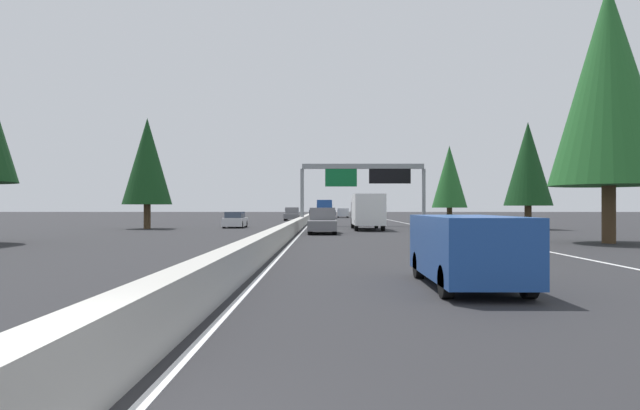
% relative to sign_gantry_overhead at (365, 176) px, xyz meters
% --- Properties ---
extents(ground_plane, '(320.00, 320.00, 0.00)m').
position_rel_sign_gantry_overhead_xyz_m(ground_plane, '(7.01, 6.04, -5.00)').
color(ground_plane, '#262628').
extents(median_barrier, '(180.00, 0.56, 0.90)m').
position_rel_sign_gantry_overhead_xyz_m(median_barrier, '(27.01, 6.34, -4.55)').
color(median_barrier, '#ADAAA3').
rests_on(median_barrier, ground).
extents(shoulder_stripe_right, '(160.00, 0.16, 0.01)m').
position_rel_sign_gantry_overhead_xyz_m(shoulder_stripe_right, '(17.01, -5.48, -5.00)').
color(shoulder_stripe_right, silver).
rests_on(shoulder_stripe_right, ground).
extents(shoulder_stripe_median, '(160.00, 0.16, 0.01)m').
position_rel_sign_gantry_overhead_xyz_m(shoulder_stripe_median, '(17.01, 5.79, -5.00)').
color(shoulder_stripe_median, silver).
rests_on(shoulder_stripe_median, ground).
extents(sign_gantry_overhead, '(0.50, 12.68, 6.28)m').
position_rel_sign_gantry_overhead_xyz_m(sign_gantry_overhead, '(0.00, 0.00, 0.00)').
color(sign_gantry_overhead, gray).
rests_on(sign_gantry_overhead, ground).
extents(minivan_near_right, '(5.00, 1.95, 1.69)m').
position_rel_sign_gantry_overhead_xyz_m(minivan_near_right, '(-43.85, 0.65, -4.05)').
color(minivan_near_right, '#1E4793').
rests_on(minivan_near_right, ground).
extents(sedan_mid_center, '(4.40, 1.80, 1.47)m').
position_rel_sign_gantry_overhead_xyz_m(sedan_mid_center, '(-31.49, -2.99, -4.32)').
color(sedan_mid_center, maroon).
rests_on(sedan_mid_center, ground).
extents(box_truck_far_center, '(8.50, 2.40, 2.95)m').
position_rel_sign_gantry_overhead_xyz_m(box_truck_far_center, '(-9.64, 0.47, -3.39)').
color(box_truck_far_center, white).
rests_on(box_truck_far_center, ground).
extents(sedan_distant_a, '(4.40, 1.80, 1.47)m').
position_rel_sign_gantry_overhead_xyz_m(sedan_distant_a, '(55.65, -3.07, -4.32)').
color(sedan_distant_a, black).
rests_on(sedan_distant_a, ground).
extents(bus_far_right, '(11.50, 2.55, 3.10)m').
position_rel_sign_gantry_overhead_xyz_m(bus_far_right, '(41.64, 4.10, -3.29)').
color(bus_far_right, '#1E4793').
rests_on(bus_far_right, ground).
extents(pickup_distant_b, '(5.60, 2.00, 1.86)m').
position_rel_sign_gantry_overhead_xyz_m(pickup_distant_b, '(-16.15, 4.21, -4.09)').
color(pickup_distant_b, slate).
rests_on(pickup_distant_b, ground).
extents(sedan_near_center, '(4.40, 1.80, 1.47)m').
position_rel_sign_gantry_overhead_xyz_m(sedan_near_center, '(76.22, -2.89, -4.32)').
color(sedan_near_center, slate).
rests_on(sedan_near_center, ground).
extents(minivan_mid_left, '(5.00, 1.95, 1.69)m').
position_rel_sign_gantry_overhead_xyz_m(minivan_mid_left, '(45.39, 0.77, -4.05)').
color(minivan_mid_left, white).
rests_on(minivan_mid_left, ground).
extents(oncoming_near, '(5.60, 2.00, 1.86)m').
position_rel_sign_gantry_overhead_xyz_m(oncoming_near, '(23.88, 8.76, -4.09)').
color(oncoming_near, slate).
rests_on(oncoming_near, ground).
extents(oncoming_far, '(4.40, 1.80, 1.47)m').
position_rel_sign_gantry_overhead_xyz_m(oncoming_far, '(-4.98, 12.34, -4.32)').
color(oncoming_far, silver).
rests_on(oncoming_far, ground).
extents(conifer_right_foreground, '(6.06, 6.06, 13.76)m').
position_rel_sign_gantry_overhead_xyz_m(conifer_right_foreground, '(-27.45, -10.90, 3.37)').
color(conifer_right_foreground, '#4C3823').
rests_on(conifer_right_foreground, ground).
extents(conifer_right_near, '(4.06, 4.06, 9.23)m').
position_rel_sign_gantry_overhead_xyz_m(conifer_right_near, '(-8.60, -13.41, 0.60)').
color(conifer_right_near, '#4C3823').
rests_on(conifer_right_near, ground).
extents(conifer_right_mid, '(3.69, 3.69, 8.39)m').
position_rel_sign_gantry_overhead_xyz_m(conifer_right_mid, '(2.37, -9.09, 0.09)').
color(conifer_right_mid, '#4C3823').
rests_on(conifer_right_mid, ground).
extents(conifer_left_near, '(4.28, 4.28, 9.73)m').
position_rel_sign_gantry_overhead_xyz_m(conifer_left_near, '(-7.81, 19.62, 0.91)').
color(conifer_left_near, '#4C3823').
rests_on(conifer_left_near, ground).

